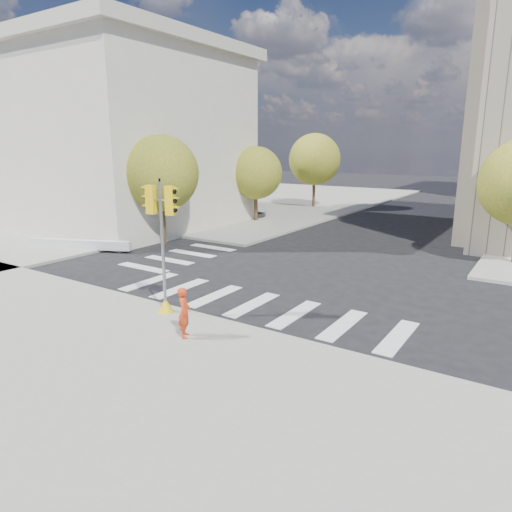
% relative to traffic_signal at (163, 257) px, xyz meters
% --- Properties ---
extents(ground, '(160.00, 160.00, 0.00)m').
position_rel_traffic_signal_xyz_m(ground, '(1.98, 4.60, -2.10)').
color(ground, black).
rests_on(ground, ground).
extents(sidewalk_near, '(30.00, 14.00, 0.15)m').
position_rel_traffic_signal_xyz_m(sidewalk_near, '(1.98, -6.40, -2.02)').
color(sidewalk_near, gray).
rests_on(sidewalk_near, ground).
extents(sidewalk_far_left, '(28.00, 40.00, 0.15)m').
position_rel_traffic_signal_xyz_m(sidewalk_far_left, '(-18.02, 30.60, -2.02)').
color(sidewalk_far_left, gray).
rests_on(sidewalk_far_left, ground).
extents(classical_building, '(19.00, 15.00, 12.70)m').
position_rel_traffic_signal_xyz_m(classical_building, '(-18.02, 12.60, 4.35)').
color(classical_building, beige).
rests_on(classical_building, ground).
extents(tree_lw_near, '(4.40, 4.40, 6.41)m').
position_rel_traffic_signal_xyz_m(tree_lw_near, '(-8.52, 8.60, 2.11)').
color(tree_lw_near, '#382616').
rests_on(tree_lw_near, ground).
extents(tree_lw_mid, '(4.00, 4.00, 5.77)m').
position_rel_traffic_signal_xyz_m(tree_lw_mid, '(-8.52, 18.60, 1.67)').
color(tree_lw_mid, '#382616').
rests_on(tree_lw_mid, ground).
extents(tree_lw_far, '(4.80, 4.80, 6.95)m').
position_rel_traffic_signal_xyz_m(tree_lw_far, '(-8.52, 28.60, 2.44)').
color(tree_lw_far, '#382616').
rests_on(tree_lw_far, ground).
extents(traffic_signal, '(1.08, 0.56, 4.59)m').
position_rel_traffic_signal_xyz_m(traffic_signal, '(0.00, 0.00, 0.00)').
color(traffic_signal, '#E6B70C').
rests_on(traffic_signal, sidewalk_near).
extents(photographer, '(0.63, 0.67, 1.55)m').
position_rel_traffic_signal_xyz_m(photographer, '(2.00, -1.23, -1.17)').
color(photographer, red).
rests_on(photographer, sidewalk_near).
extents(planter_wall, '(5.65, 2.78, 0.50)m').
position_rel_traffic_signal_xyz_m(planter_wall, '(-11.14, 4.67, -1.70)').
color(planter_wall, silver).
rests_on(planter_wall, sidewalk_left_near).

